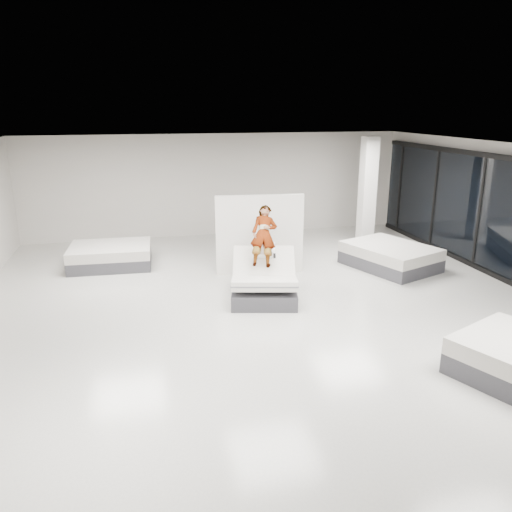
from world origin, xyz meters
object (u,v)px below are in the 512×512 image
Objects in this scene: person at (264,244)px; remote at (274,256)px; hero_bed at (264,283)px; flat_bed_left_far at (111,256)px; divider_panel at (260,235)px; column at (367,193)px; flat_bed_right_far at (390,256)px.

person is 0.45m from remote.
hero_bed is 0.98× the size of flat_bed_left_far.
flat_bed_left_far is at bearing 164.70° from divider_panel.
divider_panel is 4.01m from column.
person reaches higher than remote.
remote is at bearing -57.85° from person.
divider_panel is (0.24, 1.36, -0.14)m from person.
remote is 5.07m from column.
divider_panel is 3.98m from flat_bed_left_far.
hero_bed is 1.34× the size of person.
flat_bed_right_far is 1.24× the size of flat_bed_left_far.
remote is at bearing -22.02° from hero_bed.
flat_bed_left_far is at bearing -178.18° from column.
person is at bearing 122.15° from remote.
hero_bed is 0.96× the size of divider_panel.
flat_bed_right_far is at bearing 19.31° from hero_bed.
divider_panel is at bearing 93.53° from person.
flat_bed_right_far is (3.68, 1.29, -0.04)m from hero_bed.
hero_bed is 0.66m from remote.
remote is (0.21, -0.08, 0.62)m from hero_bed.
column is at bearing 1.82° from flat_bed_left_far.
flat_bed_left_far is 0.66× the size of column.
column reaches higher than remote.
person is 0.48× the size of column.
column is (3.60, 1.65, 0.62)m from divider_panel.
divider_panel is 0.68× the size of column.
hero_bed is 1.81m from divider_panel.
person is at bearing -164.78° from flat_bed_right_far.
remote is 3.79m from flat_bed_right_far.
flat_bed_left_far is at bearing 165.63° from flat_bed_right_far.
flat_bed_left_far is (-7.01, 1.80, -0.02)m from flat_bed_right_far.
remote is 0.05× the size of flat_bed_right_far.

